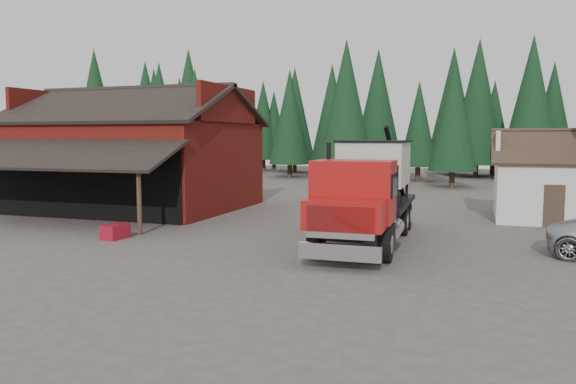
% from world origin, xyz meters
% --- Properties ---
extents(ground, '(120.00, 120.00, 0.00)m').
position_xyz_m(ground, '(0.00, 0.00, 0.00)').
color(ground, '#4C413B').
rests_on(ground, ground).
extents(red_barn, '(12.80, 13.63, 7.18)m').
position_xyz_m(red_barn, '(-11.00, 9.90, 2.69)').
color(red_barn, '#621610').
rests_on(red_barn, ground).
extents(conifer_backdrop, '(76.00, 16.00, 16.00)m').
position_xyz_m(conifer_backdrop, '(0.00, 42.00, 0.00)').
color(conifer_backdrop, black).
rests_on(conifer_backdrop, ground).
extents(near_pine_a, '(4.40, 4.40, 11.40)m').
position_xyz_m(near_pine_a, '(-22.00, 28.00, 6.39)').
color(near_pine_a, '#382619').
rests_on(near_pine_a, ground).
extents(near_pine_b, '(3.96, 3.96, 10.40)m').
position_xyz_m(near_pine_b, '(6.00, 30.00, 5.89)').
color(near_pine_b, '#382619').
rests_on(near_pine_b, ground).
extents(near_pine_d, '(5.28, 5.28, 13.40)m').
position_xyz_m(near_pine_d, '(-4.00, 34.00, 7.39)').
color(near_pine_d, '#382619').
rests_on(near_pine_d, ground).
extents(feed_truck, '(3.31, 10.51, 4.71)m').
position_xyz_m(feed_truck, '(4.01, 3.56, 2.20)').
color(feed_truck, black).
rests_on(feed_truck, ground).
extents(equip_box, '(0.81, 1.16, 0.60)m').
position_xyz_m(equip_box, '(-6.00, 0.93, 0.30)').
color(equip_box, maroon).
rests_on(equip_box, ground).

